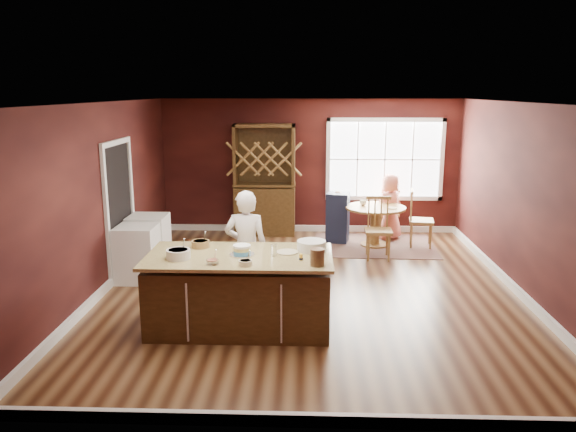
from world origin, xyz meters
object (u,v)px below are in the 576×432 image
object	(u,v)px
layer_cake	(242,250)
dining_table	(375,218)
chair_east	(422,218)
baker	(246,249)
chair_south	(379,228)
seated_woman	(390,207)
hutch	(265,180)
washer	(137,254)
chair_north	(387,212)
kitchen_island	(240,292)
dryer	(149,242)
toddler	(334,200)
high_chair	(338,217)

from	to	relation	value
layer_cake	dining_table	bearing A→B (deg)	61.32
chair_east	baker	bearing A→B (deg)	145.07
chair_south	seated_woman	world-z (taller)	seated_woman
hutch	washer	size ratio (longest dim) A/B	2.58
chair_south	chair_north	world-z (taller)	chair_south
kitchen_island	dining_table	distance (m)	4.30
seated_woman	kitchen_island	bearing A→B (deg)	23.22
seated_woman	washer	world-z (taller)	seated_woman
dryer	toddler	bearing A→B (deg)	30.36
kitchen_island	hutch	world-z (taller)	hutch
seated_woman	chair_east	bearing A→B (deg)	96.98
chair_south	hutch	world-z (taller)	hutch
kitchen_island	chair_south	distance (m)	3.58
dining_table	hutch	world-z (taller)	hutch
chair_east	washer	distance (m)	5.15
chair_east	chair_north	xyz separation A→B (m)	(-0.53, 0.83, -0.06)
kitchen_island	high_chair	world-z (taller)	high_chair
dining_table	chair_south	xyz separation A→B (m)	(-0.04, -0.82, 0.01)
kitchen_island	chair_east	size ratio (longest dim) A/B	2.07
high_chair	chair_north	bearing A→B (deg)	40.19
kitchen_island	seated_woman	distance (m)	4.90
dining_table	washer	distance (m)	4.40
baker	toddler	xyz separation A→B (m)	(1.33, 3.41, 0.01)
layer_cake	chair_east	distance (m)	4.75
chair_south	chair_north	distance (m)	1.67
kitchen_island	dryer	size ratio (longest dim) A/B	2.56
chair_north	high_chair	distance (m)	1.15
chair_east	toddler	distance (m)	1.67
layer_cake	dryer	world-z (taller)	layer_cake
baker	layer_cake	size ratio (longest dim) A/B	5.31
layer_cake	chair_north	size ratio (longest dim) A/B	0.31
baker	dryer	size ratio (longest dim) A/B	1.81
toddler	dryer	xyz separation A→B (m)	(-3.11, -1.82, -0.37)
high_chair	dryer	world-z (taller)	high_chair
chair_north	high_chair	xyz separation A→B (m)	(-1.01, -0.55, 0.02)
hutch	baker	bearing A→B (deg)	-89.30
kitchen_island	high_chair	size ratio (longest dim) A/B	2.24
dining_table	dryer	world-z (taller)	dryer
baker	seated_woman	size ratio (longest dim) A/B	1.24
baker	washer	world-z (taller)	baker
baker	chair_south	xyz separation A→B (m)	(2.04, 2.24, -0.25)
chair_east	dryer	xyz separation A→B (m)	(-4.71, -1.44, -0.10)
chair_north	chair_south	bearing A→B (deg)	64.53
toddler	dryer	distance (m)	3.62
chair_north	hutch	xyz separation A→B (m)	(-2.45, 0.03, 0.63)
dryer	chair_south	bearing A→B (deg)	9.62
layer_cake	seated_woman	size ratio (longest dim) A/B	0.23
toddler	hutch	size ratio (longest dim) A/B	0.12
chair_south	washer	distance (m)	4.03
dining_table	hutch	xyz separation A→B (m)	(-2.13, 0.83, 0.57)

